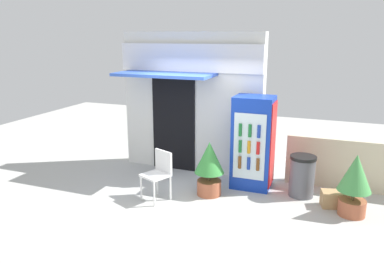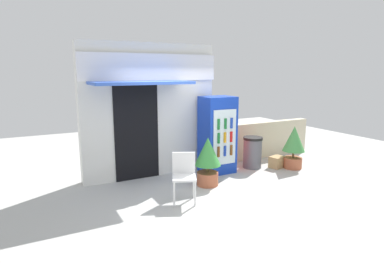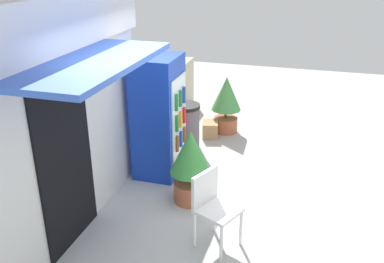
{
  "view_description": "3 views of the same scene",
  "coord_description": "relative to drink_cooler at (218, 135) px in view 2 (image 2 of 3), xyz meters",
  "views": [
    {
      "loc": [
        2.43,
        -5.94,
        2.97
      ],
      "look_at": [
        -0.03,
        0.49,
        1.19
      ],
      "focal_mm": 35.4,
      "sensor_mm": 36.0,
      "label": 1
    },
    {
      "loc": [
        -2.93,
        -5.15,
        2.4
      ],
      "look_at": [
        0.02,
        0.52,
        1.18
      ],
      "focal_mm": 29.6,
      "sensor_mm": 36.0,
      "label": 2
    },
    {
      "loc": [
        -4.43,
        -1.01,
        3.17
      ],
      "look_at": [
        0.21,
        0.36,
        1.1
      ],
      "focal_mm": 39.48,
      "sensor_mm": 36.0,
      "label": 3
    }
  ],
  "objects": [
    {
      "name": "potted_plant_curbside",
      "position": [
        1.84,
        -0.63,
        -0.3
      ],
      "size": [
        0.55,
        0.55,
        1.07
      ],
      "color": "#AD5B3D",
      "rests_on": "ground"
    },
    {
      "name": "cardboard_box",
      "position": [
        1.52,
        -0.41,
        -0.77
      ],
      "size": [
        0.41,
        0.35,
        0.29
      ],
      "primitive_type": "cube",
      "rotation": [
        0.0,
        0.0,
        0.23
      ],
      "color": "tan",
      "rests_on": "ground"
    },
    {
      "name": "ground",
      "position": [
        -1.02,
        -1.11,
        -0.91
      ],
      "size": [
        16.0,
        16.0,
        0.0
      ],
      "primitive_type": "plane",
      "color": "#B2B2AD"
    },
    {
      "name": "plastic_chair",
      "position": [
        -1.48,
        -1.19,
        -0.38
      ],
      "size": [
        0.57,
        0.58,
        0.91
      ],
      "color": "white",
      "rests_on": "ground"
    },
    {
      "name": "storefront_building",
      "position": [
        -1.51,
        0.54,
        0.65
      ],
      "size": [
        3.12,
        1.23,
        3.02
      ],
      "color": "silver",
      "rests_on": "ground"
    },
    {
      "name": "potted_plant_near_shop",
      "position": [
        -0.67,
        -0.68,
        -0.32
      ],
      "size": [
        0.56,
        0.56,
        1.04
      ],
      "color": "#AD5B3D",
      "rests_on": "ground"
    },
    {
      "name": "stone_boundary_wall",
      "position": [
        2.0,
        0.57,
        -0.41
      ],
      "size": [
        2.82,
        0.22,
        1.0
      ],
      "primitive_type": "cube",
      "color": "beige",
      "rests_on": "ground"
    },
    {
      "name": "trash_bin",
      "position": [
        0.97,
        -0.11,
        -0.52
      ],
      "size": [
        0.48,
        0.48,
        0.79
      ],
      "color": "#595960",
      "rests_on": "ground"
    },
    {
      "name": "drink_cooler",
      "position": [
        0.0,
        0.0,
        0.0
      ],
      "size": [
        0.77,
        0.68,
        1.82
      ],
      "color": "#1438B2",
      "rests_on": "ground"
    }
  ]
}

